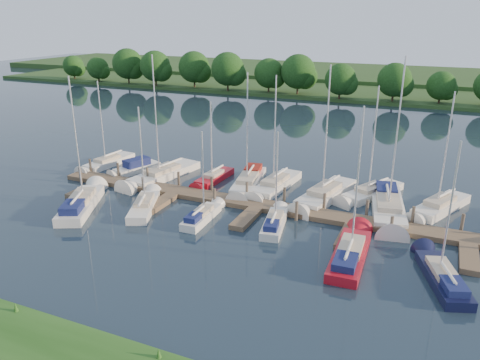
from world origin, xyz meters
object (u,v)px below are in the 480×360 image
at_px(sailboat_n_0, 107,163).
at_px(motorboat, 136,169).
at_px(dock, 257,208).
at_px(sailboat_s_2, 202,216).
at_px(sailboat_n_5, 275,186).

relative_size(sailboat_n_0, motorboat, 1.67).
bearing_deg(motorboat, dock, -175.09).
bearing_deg(sailboat_s_2, dock, 45.33).
xyz_separation_m(dock, sailboat_n_5, (-0.32, 5.36, 0.08)).
height_order(dock, motorboat, motorboat).
relative_size(dock, motorboat, 7.11).
xyz_separation_m(motorboat, sailboat_s_2, (11.92, -7.85, -0.05)).
xyz_separation_m(sailboat_n_5, sailboat_s_2, (-2.93, -8.89, 0.04)).
height_order(sailboat_n_5, sailboat_s_2, sailboat_n_5).
bearing_deg(dock, sailboat_n_0, 165.84).
bearing_deg(sailboat_n_5, dock, 99.54).
relative_size(motorboat, sailboat_s_2, 0.76).
xyz_separation_m(sailboat_n_0, sailboat_n_5, (18.91, 0.51, 0.01)).
xyz_separation_m(sailboat_n_0, sailboat_s_2, (15.98, -8.38, 0.04)).
bearing_deg(sailboat_n_5, sailboat_n_0, 7.64).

